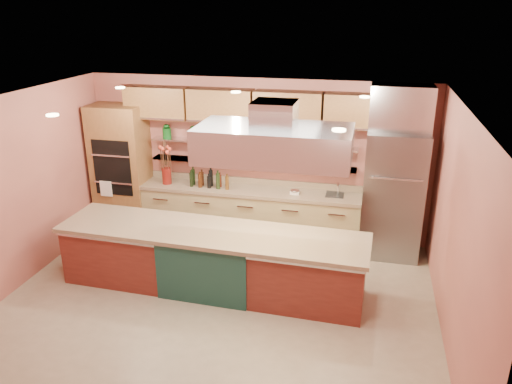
% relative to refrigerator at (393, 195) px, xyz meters
% --- Properties ---
extents(floor, '(6.00, 5.00, 0.02)m').
position_rel_refrigerator_xyz_m(floor, '(-2.35, -2.14, -1.06)').
color(floor, gray).
rests_on(floor, ground).
extents(ceiling, '(6.00, 5.00, 0.02)m').
position_rel_refrigerator_xyz_m(ceiling, '(-2.35, -2.14, 1.75)').
color(ceiling, black).
rests_on(ceiling, wall_back).
extents(wall_back, '(6.00, 0.04, 2.80)m').
position_rel_refrigerator_xyz_m(wall_back, '(-2.35, 0.36, 0.35)').
color(wall_back, '#B06053').
rests_on(wall_back, floor).
extents(wall_front, '(6.00, 0.04, 2.80)m').
position_rel_refrigerator_xyz_m(wall_front, '(-2.35, -4.64, 0.35)').
color(wall_front, '#B06053').
rests_on(wall_front, floor).
extents(wall_left, '(0.04, 5.00, 2.80)m').
position_rel_refrigerator_xyz_m(wall_left, '(-5.35, -2.14, 0.35)').
color(wall_left, '#B06053').
rests_on(wall_left, floor).
extents(wall_right, '(0.04, 5.00, 2.80)m').
position_rel_refrigerator_xyz_m(wall_right, '(0.65, -2.14, 0.35)').
color(wall_right, '#B06053').
rests_on(wall_right, floor).
extents(oven_stack, '(0.95, 0.64, 2.30)m').
position_rel_refrigerator_xyz_m(oven_stack, '(-4.80, 0.04, 0.10)').
color(oven_stack, olive).
rests_on(oven_stack, floor).
extents(refrigerator, '(0.95, 0.72, 2.10)m').
position_rel_refrigerator_xyz_m(refrigerator, '(0.00, 0.00, 0.00)').
color(refrigerator, gray).
rests_on(refrigerator, floor).
extents(back_counter, '(3.84, 0.64, 0.93)m').
position_rel_refrigerator_xyz_m(back_counter, '(-2.40, 0.06, -0.58)').
color(back_counter, tan).
rests_on(back_counter, floor).
extents(wall_shelf_lower, '(3.60, 0.26, 0.03)m').
position_rel_refrigerator_xyz_m(wall_shelf_lower, '(-2.40, 0.23, 0.30)').
color(wall_shelf_lower, silver).
rests_on(wall_shelf_lower, wall_back).
extents(wall_shelf_upper, '(3.60, 0.26, 0.03)m').
position_rel_refrigerator_xyz_m(wall_shelf_upper, '(-2.40, 0.23, 0.65)').
color(wall_shelf_upper, silver).
rests_on(wall_shelf_upper, wall_back).
extents(upper_cabinets, '(4.60, 0.36, 0.55)m').
position_rel_refrigerator_xyz_m(upper_cabinets, '(-2.35, 0.18, 1.30)').
color(upper_cabinets, olive).
rests_on(upper_cabinets, wall_back).
extents(range_hood, '(2.00, 1.00, 0.45)m').
position_rel_refrigerator_xyz_m(range_hood, '(-1.64, -1.69, 1.20)').
color(range_hood, silver).
rests_on(range_hood, ceiling).
extents(ceiling_downlights, '(4.00, 2.80, 0.02)m').
position_rel_refrigerator_xyz_m(ceiling_downlights, '(-2.35, -1.94, 1.72)').
color(ceiling_downlights, '#FFE5A5').
rests_on(ceiling_downlights, ceiling).
extents(island, '(4.41, 1.09, 0.91)m').
position_rel_refrigerator_xyz_m(island, '(-2.54, -1.69, -0.59)').
color(island, maroon).
rests_on(island, floor).
extents(flower_vase, '(0.18, 0.18, 0.29)m').
position_rel_refrigerator_xyz_m(flower_vase, '(-3.91, 0.01, 0.03)').
color(flower_vase, maroon).
rests_on(flower_vase, back_counter).
extents(oil_bottle_cluster, '(0.80, 0.34, 0.25)m').
position_rel_refrigerator_xyz_m(oil_bottle_cluster, '(-3.10, 0.01, 0.00)').
color(oil_bottle_cluster, black).
rests_on(oil_bottle_cluster, back_counter).
extents(kitchen_scale, '(0.17, 0.14, 0.09)m').
position_rel_refrigerator_xyz_m(kitchen_scale, '(-1.60, 0.01, -0.08)').
color(kitchen_scale, white).
rests_on(kitchen_scale, back_counter).
extents(bar_faucet, '(0.03, 0.03, 0.23)m').
position_rel_refrigerator_xyz_m(bar_faucet, '(-0.88, 0.11, -0.01)').
color(bar_faucet, white).
rests_on(bar_faucet, back_counter).
extents(copper_kettle, '(0.20, 0.20, 0.14)m').
position_rel_refrigerator_xyz_m(copper_kettle, '(-3.35, 0.23, 0.73)').
color(copper_kettle, '#CD512F').
rests_on(copper_kettle, wall_shelf_upper).
extents(green_canister, '(0.15, 0.15, 0.16)m').
position_rel_refrigerator_xyz_m(green_canister, '(-2.70, 0.23, 0.74)').
color(green_canister, '#0F4A16').
rests_on(green_canister, wall_shelf_upper).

